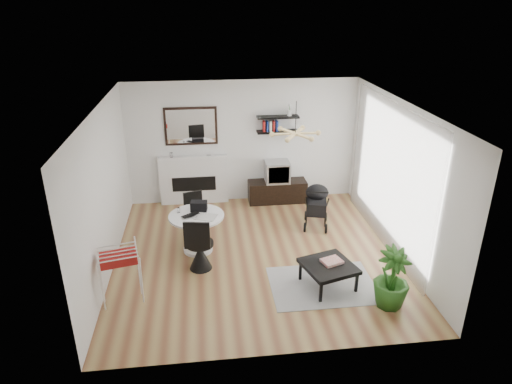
{
  "coord_description": "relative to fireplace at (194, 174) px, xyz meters",
  "views": [
    {
      "loc": [
        -0.86,
        -7.04,
        4.31
      ],
      "look_at": [
        0.04,
        0.4,
        1.06
      ],
      "focal_mm": 32.0,
      "sensor_mm": 36.0,
      "label": 1
    }
  ],
  "objects": [
    {
      "name": "stroller",
      "position": [
        2.44,
        -1.4,
        -0.29
      ],
      "size": [
        0.63,
        0.83,
        0.93
      ],
      "rotation": [
        0.0,
        0.0,
        -0.25
      ],
      "color": "black",
      "rests_on": "floor"
    },
    {
      "name": "wall_left",
      "position": [
        -1.4,
        -2.42,
        0.66
      ],
      "size": [
        0.0,
        5.0,
        5.0
      ],
      "primitive_type": "plane",
      "rotation": [
        1.57,
        0.0,
        1.57
      ],
      "color": "white",
      "rests_on": "floor"
    },
    {
      "name": "shelf_lower",
      "position": [
        1.85,
        -0.05,
        0.91
      ],
      "size": [
        0.9,
        0.25,
        0.04
      ],
      "primitive_type": "cube",
      "color": "black",
      "rests_on": "wall_back"
    },
    {
      "name": "dining_table",
      "position": [
        0.06,
        -2.14,
        -0.21
      ],
      "size": [
        0.99,
        0.99,
        0.72
      ],
      "color": "white",
      "rests_on": "floor"
    },
    {
      "name": "fireplace",
      "position": [
        0.0,
        0.0,
        0.0
      ],
      "size": [
        1.5,
        0.17,
        2.16
      ],
      "color": "white",
      "rests_on": "floor"
    },
    {
      "name": "ceiling",
      "position": [
        1.1,
        -2.42,
        2.01
      ],
      "size": [
        5.0,
        5.0,
        0.0
      ],
      "primitive_type": "plane",
      "color": "white",
      "rests_on": "wall_back"
    },
    {
      "name": "laptop",
      "position": [
        -0.02,
        -2.2,
        0.05
      ],
      "size": [
        0.39,
        0.36,
        0.03
      ],
      "primitive_type": "imported",
      "rotation": [
        0.0,
        0.0,
        0.62
      ],
      "color": "black",
      "rests_on": "dining_table"
    },
    {
      "name": "rug",
      "position": [
        2.05,
        -3.48,
        -0.68
      ],
      "size": [
        1.68,
        1.21,
        0.01
      ],
      "primitive_type": "cube",
      "color": "#999999",
      "rests_on": "floor"
    },
    {
      "name": "crt_tv",
      "position": [
        1.84,
        -0.16,
        0.03
      ],
      "size": [
        0.53,
        0.46,
        0.46
      ],
      "color": "#B5B5B7",
      "rests_on": "tv_console"
    },
    {
      "name": "potted_plant",
      "position": [
        2.91,
        -4.09,
        -0.21
      ],
      "size": [
        0.68,
        0.68,
        0.95
      ],
      "primitive_type": "imported",
      "rotation": [
        0.0,
        0.0,
        0.33
      ],
      "color": "#245618",
      "rests_on": "floor"
    },
    {
      "name": "floor",
      "position": [
        1.1,
        -2.42,
        -0.69
      ],
      "size": [
        5.0,
        5.0,
        0.0
      ],
      "primitive_type": "plane",
      "color": "brown",
      "rests_on": "ground"
    },
    {
      "name": "magazines",
      "position": [
        2.18,
        -3.45,
        -0.26
      ],
      "size": [
        0.37,
        0.33,
        0.04
      ],
      "primitive_type": "cube",
      "rotation": [
        0.0,
        0.0,
        0.33
      ],
      "color": "#B4342D",
      "rests_on": "coffee_table"
    },
    {
      "name": "drying_rack",
      "position": [
        -1.07,
        -3.54,
        -0.21
      ],
      "size": [
        0.71,
        0.68,
        0.9
      ],
      "rotation": [
        0.0,
        0.0,
        0.23
      ],
      "color": "white",
      "rests_on": "floor"
    },
    {
      "name": "pendant_lamp",
      "position": [
        1.8,
        -2.12,
        1.46
      ],
      "size": [
        0.9,
        0.9,
        0.1
      ],
      "primitive_type": null,
      "color": "tan",
      "rests_on": "ceiling"
    },
    {
      "name": "newspaper",
      "position": [
        0.23,
        -2.24,
        0.04
      ],
      "size": [
        0.44,
        0.4,
        0.01
      ],
      "primitive_type": "cube",
      "rotation": [
        0.0,
        0.0,
        -0.36
      ],
      "color": "silver",
      "rests_on": "dining_table"
    },
    {
      "name": "shelf_upper",
      "position": [
        1.85,
        -0.05,
        1.23
      ],
      "size": [
        0.9,
        0.25,
        0.04
      ],
      "primitive_type": "cube",
      "color": "black",
      "rests_on": "wall_back"
    },
    {
      "name": "wall_back",
      "position": [
        1.1,
        0.08,
        0.66
      ],
      "size": [
        5.0,
        0.0,
        5.0
      ],
      "primitive_type": "plane",
      "rotation": [
        1.57,
        0.0,
        0.0
      ],
      "color": "white",
      "rests_on": "floor"
    },
    {
      "name": "drinking_glass",
      "position": [
        -0.26,
        -1.99,
        0.08
      ],
      "size": [
        0.06,
        0.06,
        0.09
      ],
      "primitive_type": "cylinder",
      "color": "white",
      "rests_on": "dining_table"
    },
    {
      "name": "chair_near",
      "position": [
        0.1,
        -2.76,
        -0.37
      ],
      "size": [
        0.48,
        0.5,
        0.99
      ],
      "rotation": [
        0.0,
        0.0,
        2.98
      ],
      "color": "black",
      "rests_on": "floor"
    },
    {
      "name": "sheer_curtain",
      "position": [
        3.5,
        -2.22,
        0.66
      ],
      "size": [
        0.04,
        3.6,
        2.6
      ],
      "primitive_type": "cube",
      "color": "white",
      "rests_on": "wall_right"
    },
    {
      "name": "coffee_table",
      "position": [
        2.12,
        -3.5,
        -0.33
      ],
      "size": [
        0.94,
        0.94,
        0.39
      ],
      "rotation": [
        0.0,
        0.0,
        0.29
      ],
      "color": "black",
      "rests_on": "rug"
    },
    {
      "name": "chair_far",
      "position": [
        0.04,
        -1.53,
        -0.42
      ],
      "size": [
        0.44,
        0.45,
        0.85
      ],
      "rotation": [
        0.0,
        0.0,
        0.31
      ],
      "color": "black",
      "rests_on": "floor"
    },
    {
      "name": "black_bag",
      "position": [
        0.11,
        -1.95,
        0.12
      ],
      "size": [
        0.31,
        0.21,
        0.18
      ],
      "primitive_type": "cube",
      "rotation": [
        0.0,
        0.0,
        -0.14
      ],
      "color": "black",
      "rests_on": "dining_table"
    },
    {
      "name": "wall_right",
      "position": [
        3.6,
        -2.42,
        0.66
      ],
      "size": [
        0.0,
        5.0,
        5.0
      ],
      "primitive_type": "plane",
      "rotation": [
        1.57,
        0.0,
        -1.57
      ],
      "color": "white",
      "rests_on": "floor"
    },
    {
      "name": "tv_console",
      "position": [
        1.85,
        -0.16,
        -0.44
      ],
      "size": [
        1.29,
        0.45,
        0.49
      ],
      "primitive_type": "cube",
      "color": "black",
      "rests_on": "floor"
    }
  ]
}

